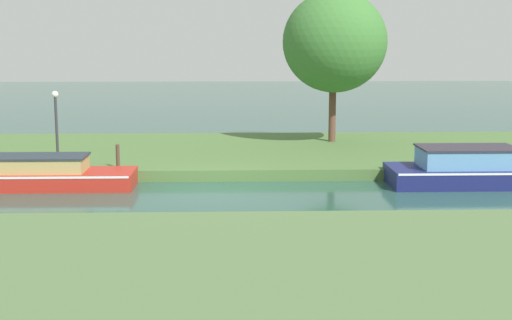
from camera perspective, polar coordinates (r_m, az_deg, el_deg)
ground_plane at (r=23.18m, az=-3.49°, el=-2.71°), size 120.00×120.00×0.00m
riverbank_far at (r=30.02m, az=-3.13°, el=0.53°), size 72.00×10.00×0.40m
riverbank_near at (r=14.46m, az=-4.48°, el=-9.61°), size 72.00×10.00×0.40m
navy_barge at (r=25.46m, az=15.94°, el=-0.68°), size 4.73×2.27×1.32m
red_narrowboat at (r=25.05m, az=-16.26°, el=-1.11°), size 5.63×1.92×1.09m
willow_tree_left at (r=31.55m, az=6.25°, el=9.26°), size 4.49×4.58×6.55m
lamp_post at (r=27.10m, az=-15.54°, el=3.25°), size 0.24×0.24×2.67m
mooring_post_near at (r=25.94m, az=-10.89°, el=0.30°), size 0.13×0.13×0.84m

